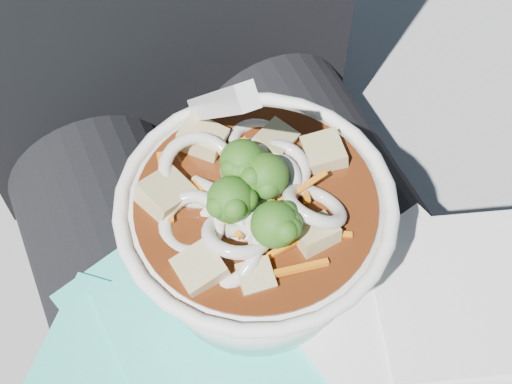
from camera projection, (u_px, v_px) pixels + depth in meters
name	position (u px, v px, depth m)	size (l,w,h in m)	color
stone_ledge	(227.00, 338.00, 0.90)	(1.00, 0.50, 0.48)	gray
lap	(286.00, 355.00, 0.56)	(0.33, 0.48, 0.15)	black
person_body	(239.00, 250.00, 0.59)	(0.34, 0.94, 1.03)	black
plastic_bag	(250.00, 327.00, 0.49)	(0.32, 0.31, 0.01)	#30CBBB
napkins	(432.00, 315.00, 0.48)	(0.20, 0.17, 0.01)	silver
udon_bowl	(255.00, 230.00, 0.45)	(0.18, 0.18, 0.20)	white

